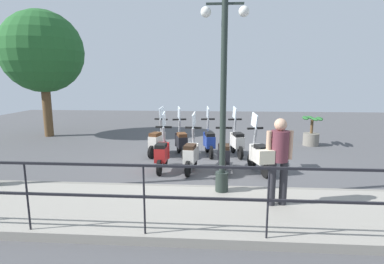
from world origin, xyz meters
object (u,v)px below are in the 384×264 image
object	(u,v)px
tree_large	(42,52)
scooter_far_3	(158,141)
scooter_near_2	(191,154)
scooter_far_1	(209,141)
pedestrian_with_bag	(278,155)
scooter_near_0	(259,155)
lamp_post_near	(223,105)
scooter_near_3	(162,153)
scooter_far_0	(237,141)
scooter_far_2	(181,141)
potted_palm	(311,133)
scooter_near_1	(224,154)

from	to	relation	value
tree_large	scooter_far_3	xyz separation A→B (m)	(-2.87, -5.19, -2.98)
scooter_near_2	scooter_far_1	size ratio (longest dim) A/B	1.00
pedestrian_with_bag	scooter_near_0	distance (m)	2.41
lamp_post_near	scooter_near_3	world-z (taller)	lamp_post_near
scooter_near_0	scooter_far_3	distance (m)	3.33
scooter_far_0	scooter_far_2	distance (m)	1.76
pedestrian_with_bag	scooter_far_2	xyz separation A→B (m)	(3.90, 2.15, -0.60)
scooter_near_0	scooter_far_0	bearing A→B (deg)	-2.84
potted_palm	scooter_far_0	xyz separation A→B (m)	(-1.70, 2.82, 0.04)
scooter_far_0	scooter_far_3	size ratio (longest dim) A/B	1.00
scooter_near_3	tree_large	bearing A→B (deg)	53.03
lamp_post_near	pedestrian_with_bag	bearing A→B (deg)	-122.10
scooter_near_2	scooter_near_3	distance (m)	0.78
scooter_near_1	scooter_near_2	size ratio (longest dim) A/B	1.00
pedestrian_with_bag	scooter_near_3	bearing A→B (deg)	35.76
scooter_near_2	scooter_far_2	bearing A→B (deg)	23.46
pedestrian_with_bag	scooter_near_1	bearing A→B (deg)	9.46
scooter_far_1	scooter_near_3	bearing A→B (deg)	134.05
potted_palm	scooter_near_3	world-z (taller)	scooter_near_3
scooter_near_1	scooter_near_3	xyz separation A→B (m)	(0.01, 1.62, 0.00)
potted_palm	scooter_far_2	xyz separation A→B (m)	(-1.84, 4.57, 0.04)
scooter_near_1	scooter_near_3	bearing A→B (deg)	89.88
lamp_post_near	scooter_near_0	size ratio (longest dim) A/B	2.60
lamp_post_near	potted_palm	bearing A→B (deg)	-33.43
potted_palm	scooter_far_1	bearing A→B (deg)	114.96
pedestrian_with_bag	scooter_far_3	world-z (taller)	pedestrian_with_bag
potted_palm	scooter_near_1	size ratio (longest dim) A/B	0.69
scooter_far_1	scooter_far_2	distance (m)	0.89
scooter_near_3	scooter_far_3	xyz separation A→B (m)	(1.56, 0.41, 0.00)
lamp_post_near	potted_palm	world-z (taller)	lamp_post_near
tree_large	scooter_far_1	distance (m)	7.94
potted_palm	scooter_far_0	distance (m)	3.30
scooter_near_2	scooter_far_3	size ratio (longest dim) A/B	1.00
scooter_near_3	pedestrian_with_bag	bearing A→B (deg)	-132.00
scooter_near_3	scooter_far_0	bearing A→B (deg)	-49.74
scooter_near_2	scooter_near_3	world-z (taller)	same
potted_palm	scooter_far_2	distance (m)	4.93
scooter_far_1	scooter_far_3	size ratio (longest dim) A/B	1.00
scooter_near_3	scooter_far_3	world-z (taller)	same
pedestrian_with_bag	scooter_near_1	world-z (taller)	pedestrian_with_bag
pedestrian_with_bag	scooter_near_0	xyz separation A→B (m)	(2.34, -0.03, -0.60)
scooter_far_3	scooter_far_2	bearing A→B (deg)	-74.27
lamp_post_near	scooter_far_3	distance (m)	4.09
potted_palm	scooter_near_2	bearing A→B (deg)	129.71
scooter_far_0	scooter_far_3	world-z (taller)	same
lamp_post_near	tree_large	bearing A→B (deg)	49.08
scooter_near_3	scooter_far_1	distance (m)	2.06
scooter_near_1	scooter_far_2	size ratio (longest dim) A/B	1.00
pedestrian_with_bag	scooter_far_3	xyz separation A→B (m)	(3.91, 2.90, -0.60)
lamp_post_near	potted_palm	xyz separation A→B (m)	(5.13, -3.39, -1.46)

